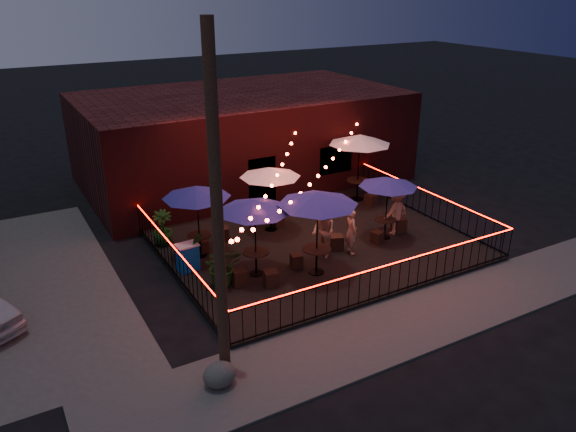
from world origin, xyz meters
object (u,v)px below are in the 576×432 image
Objects in this scene: cafe_table_0 at (255,206)px; cafe_table_4 at (388,183)px; utility_pole at (217,216)px; cafe_table_2 at (318,199)px; cafe_table_3 at (270,173)px; boulder at (219,375)px; cafe_table_1 at (196,193)px; cooler at (188,257)px; cafe_table_5 at (360,140)px.

cafe_table_0 is 5.18m from cafe_table_4.
utility_pole reaches higher than cafe_table_2.
utility_pole reaches higher than cafe_table_4.
utility_pole is at bearing -125.71° from cafe_table_3.
cafe_table_3 is 1.14× the size of cafe_table_4.
utility_pole reaches higher than boulder.
cafe_table_2 reaches higher than boulder.
cafe_table_1 is 2.04m from cooler.
cafe_table_4 is at bearing 27.83° from boulder.
cafe_table_0 is 5.52m from boulder.
cafe_table_3 is (0.29, 3.60, -0.27)m from cafe_table_2.
cafe_table_2 is at bearing 33.16° from utility_pole.
cafe_table_4 is 0.76× the size of cafe_table_5.
cafe_table_0 reaches higher than cooler.
cafe_table_1 is at bearing 72.58° from boulder.
utility_pole is 11.88m from cafe_table_5.
cafe_table_1 is at bearing 74.35° from utility_pole.
cafe_table_5 reaches higher than cafe_table_4.
cooler is (-1.75, 1.28, -1.81)m from cafe_table_0.
cafe_table_0 is 2.82m from cooler.
cafe_table_5 is at bearing 12.03° from cafe_table_3.
cafe_table_3 is at bearing 54.49° from cafe_table_0.
utility_pole is 8.90m from cafe_table_4.
cafe_table_4 is (3.21, -2.59, -0.13)m from cafe_table_3.
cooler is at bearing -158.34° from cafe_table_3.
cafe_table_1 is at bearing 163.24° from cafe_table_4.
cafe_table_5 reaches higher than boulder.
utility_pole is 2.84× the size of cafe_table_3.
cafe_table_0 is 2.99× the size of boulder.
utility_pole is 3.23× the size of cafe_table_0.
utility_pole is at bearing -141.19° from cafe_table_5.
cafe_table_0 is 0.80× the size of cafe_table_2.
utility_pole is 8.08m from cafe_table_3.
cafe_table_5 reaches higher than cafe_table_0.
cafe_table_4 reaches higher than boulder.
cafe_table_0 is 0.76× the size of cafe_table_5.
cafe_table_2 is 6.15m from boulder.
cafe_table_3 is at bearing 141.11° from cafe_table_4.
cafe_table_5 is (9.20, 7.40, -1.32)m from utility_pole.
cafe_table_1 is 7.79m from cafe_table_5.
cafe_table_2 is at bearing -35.62° from cooler.
cafe_table_2 is at bearing -94.68° from cafe_table_3.
cafe_table_1 reaches higher than cafe_table_4.
cafe_table_0 is at bearing -125.51° from cafe_table_3.
cafe_table_3 is 3.14× the size of cooler.
cafe_table_4 is at bearing 26.13° from utility_pole.
cafe_table_1 is at bearing 117.21° from cafe_table_0.
boulder is (-2.99, -4.14, -2.09)m from cafe_table_0.
cafe_table_4 is at bearing -38.89° from cafe_table_3.
cafe_table_5 reaches higher than cafe_table_1.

